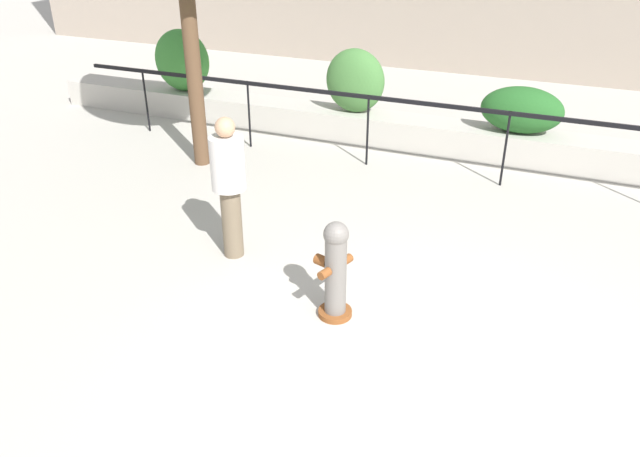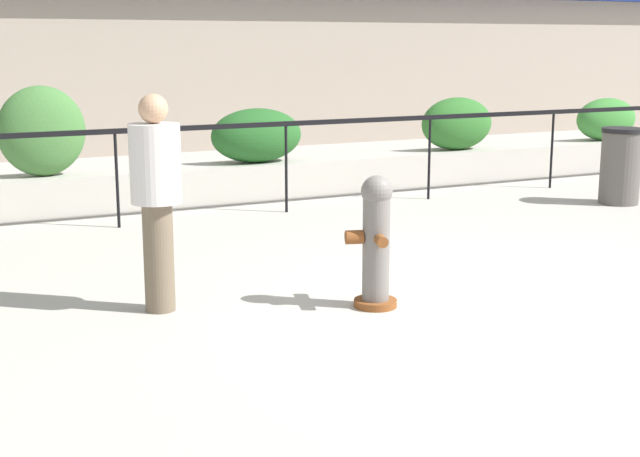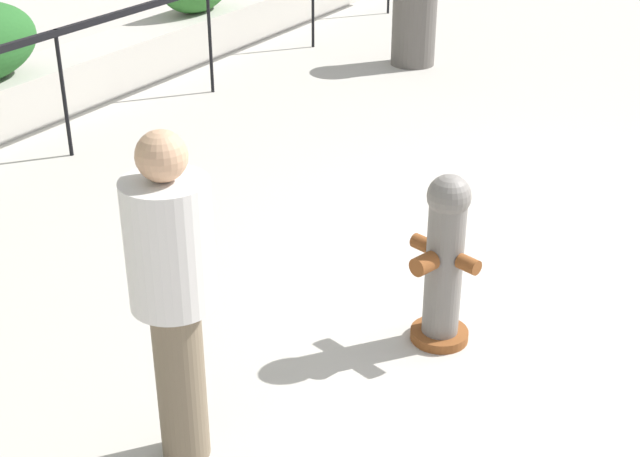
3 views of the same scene
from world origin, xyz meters
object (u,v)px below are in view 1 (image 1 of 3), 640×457
fire_hydrant (335,269)px  pedestrian (229,180)px  hedge_bush_0 (182,60)px  hedge_bush_2 (522,110)px  hedge_bush_1 (355,81)px

fire_hydrant → pedestrian: 1.79m
hedge_bush_0 → hedge_bush_2: bearing=0.0°
hedge_bush_0 → hedge_bush_2: (6.39, 0.00, -0.22)m
hedge_bush_1 → hedge_bush_2: hedge_bush_1 is taller
hedge_bush_1 → pedestrian: pedestrian is taller
hedge_bush_2 → hedge_bush_1: bearing=180.0°
hedge_bush_1 → pedestrian: (0.11, -4.50, -0.06)m
hedge_bush_2 → fire_hydrant: hedge_bush_2 is taller
hedge_bush_0 → fire_hydrant: size_ratio=1.09×
pedestrian → hedge_bush_2: bearing=58.8°
hedge_bush_0 → pedestrian: bearing=-50.8°
hedge_bush_0 → pedestrian: (3.67, -4.50, -0.10)m
hedge_bush_2 → fire_hydrant: bearing=-102.3°
fire_hydrant → hedge_bush_1: bearing=108.2°
hedge_bush_0 → hedge_bush_1: bearing=0.0°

